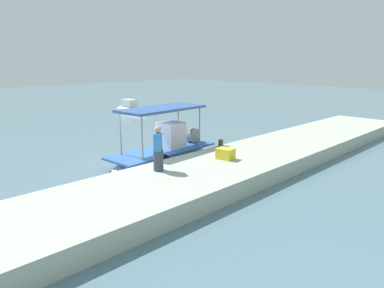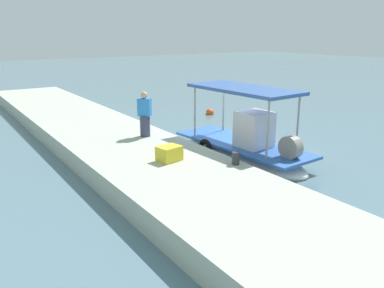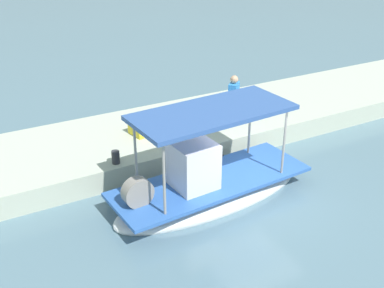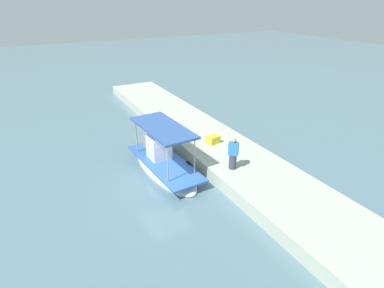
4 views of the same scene
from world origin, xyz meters
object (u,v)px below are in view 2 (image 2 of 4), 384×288
main_fishing_boat (243,147)px  fisherman_near_bollard (145,116)px  mooring_bollard (236,158)px  cargo_crate (169,153)px  marker_buoy (210,113)px

main_fishing_boat → fisherman_near_bollard: main_fishing_boat is taller
mooring_bollard → fisherman_near_bollard: bearing=-170.7°
main_fishing_boat → cargo_crate: (0.50, -3.55, 0.51)m
marker_buoy → mooring_bollard: bearing=-32.2°
cargo_crate → fisherman_near_bollard: bearing=166.3°
fisherman_near_bollard → mooring_bollard: 4.71m
fisherman_near_bollard → marker_buoy: size_ratio=3.70×
mooring_bollard → cargo_crate: bearing=-133.9°
cargo_crate → marker_buoy: bearing=136.9°
mooring_bollard → marker_buoy: bearing=147.8°
fisherman_near_bollard → cargo_crate: 3.29m
main_fishing_boat → cargo_crate: 3.62m
main_fishing_boat → fisherman_near_bollard: bearing=-133.6°
cargo_crate → marker_buoy: cargo_crate is taller
mooring_bollard → marker_buoy: 11.16m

